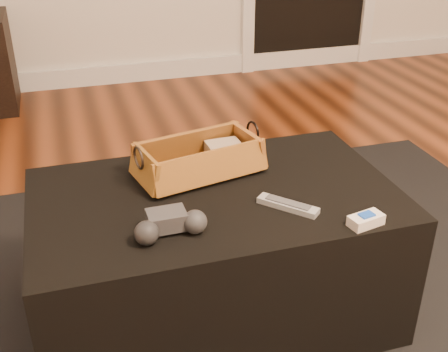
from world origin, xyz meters
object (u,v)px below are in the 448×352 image
object	(u,v)px
wicker_basket	(199,161)
silver_remote	(288,205)
game_controller	(169,224)
cream_gadget	(366,220)
ottoman	(215,255)
tv_remote	(196,170)

from	to	relation	value
wicker_basket	silver_remote	distance (m)	0.31
wicker_basket	game_controller	bearing A→B (deg)	-117.24
wicker_basket	cream_gadget	xyz separation A→B (m)	(0.33, -0.39, -0.03)
game_controller	cream_gadget	world-z (taller)	game_controller
ottoman	cream_gadget	size ratio (longest dim) A/B	10.49
wicker_basket	game_controller	distance (m)	0.32
silver_remote	cream_gadget	distance (m)	0.20
game_controller	cream_gadget	distance (m)	0.49
cream_gadget	wicker_basket	bearing A→B (deg)	130.35
silver_remote	wicker_basket	bearing A→B (deg)	124.36
ottoman	tv_remote	xyz separation A→B (m)	(-0.03, 0.11, 0.23)
cream_gadget	tv_remote	bearing A→B (deg)	132.93
wicker_basket	game_controller	xyz separation A→B (m)	(-0.15, -0.29, -0.01)
ottoman	game_controller	distance (m)	0.33
tv_remote	cream_gadget	world-z (taller)	same
wicker_basket	cream_gadget	world-z (taller)	wicker_basket
ottoman	game_controller	world-z (taller)	game_controller
game_controller	silver_remote	xyz separation A→B (m)	(0.32, 0.03, -0.02)
tv_remote	game_controller	bearing A→B (deg)	-134.71
tv_remote	wicker_basket	bearing A→B (deg)	30.87
tv_remote	game_controller	size ratio (longest dim) A/B	1.03
tv_remote	silver_remote	xyz separation A→B (m)	(0.19, -0.24, -0.01)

